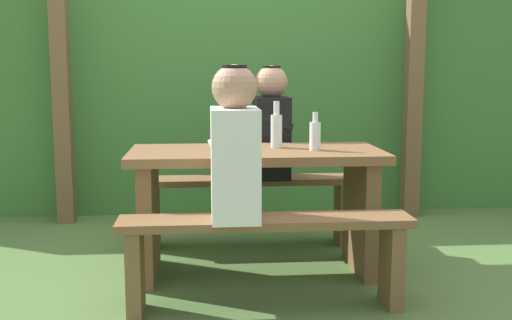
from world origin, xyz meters
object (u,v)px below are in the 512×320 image
bench_far (249,197)px  drinking_glass (234,141)px  bench_near (266,244)px  bottle_left (315,135)px  bottle_right (276,129)px  person_black_coat (271,126)px  person_white_shirt (235,148)px  picnic_table (256,189)px

bench_far → drinking_glass: size_ratio=14.51×
bench_near → drinking_glass: size_ratio=14.51×
bench_near → bottle_left: 0.76m
bottle_left → bottle_right: bearing=145.4°
bottle_left → person_black_coat: bearing=106.5°
bench_far → bottle_right: bearing=-75.1°
drinking_glass → bench_near: bearing=-78.1°
person_white_shirt → person_black_coat: bearing=75.1°
picnic_table → bottle_left: (0.32, -0.05, 0.31)m
bottle_right → person_white_shirt: bearing=-113.1°
person_black_coat → bench_far: bearing=178.7°
bottle_right → person_black_coat: bearing=87.4°
person_black_coat → bottle_right: person_black_coat is taller
person_white_shirt → drinking_glass: size_ratio=7.46×
drinking_glass → person_white_shirt: bearing=-92.4°
person_white_shirt → person_black_coat: same height
person_black_coat → drinking_glass: 0.58m
picnic_table → bench_far: picnic_table is taller
drinking_glass → bottle_left: bearing=-10.1°
bench_near → person_black_coat: (0.14, 1.10, 0.46)m
bench_near → person_black_coat: person_black_coat is taller
person_white_shirt → drinking_glass: bearing=87.6°
drinking_glass → bench_far: bearing=76.9°
picnic_table → person_black_coat: person_black_coat is taller
picnic_table → bottle_right: 0.36m
person_black_coat → drinking_glass: bearing=-117.1°
bench_near → bench_far: bearing=90.0°
bench_far → person_white_shirt: bearing=-97.6°
person_black_coat → drinking_glass: size_ratio=7.46×
bottle_right → drinking_glass: bearing=-166.8°
person_white_shirt → bottle_left: (0.47, 0.50, 0.01)m
bench_near → bottle_left: size_ratio=6.61×
bench_near → person_black_coat: size_ratio=1.95×
picnic_table → bench_near: (0.00, -0.55, -0.16)m
picnic_table → bench_near: size_ratio=1.00×
drinking_glass → bottle_right: size_ratio=0.36×
picnic_table → bench_near: picnic_table is taller
person_black_coat → drinking_glass: person_black_coat is taller
bench_far → bottle_left: size_ratio=6.61×
bench_far → person_black_coat: 0.48m
picnic_table → person_white_shirt: bearing=-104.9°
bottle_left → bottle_right: 0.24m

